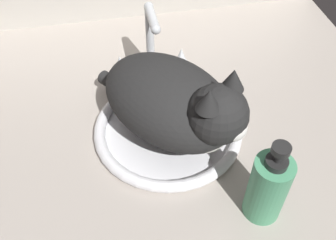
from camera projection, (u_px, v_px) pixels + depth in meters
The scene contains 5 objects.
countertop at pixel (146, 121), 87.54cm from camera, with size 119.10×83.13×3.00cm, color #ADA399.
sink_basin at pixel (168, 129), 82.49cm from camera, with size 31.87×31.87×2.47cm.
faucet at pixel (151, 48), 91.38cm from camera, with size 18.68×11.90×19.09cm.
cat at pixel (177, 104), 74.61cm from camera, with size 33.68×35.71×19.75cm.
soap_pump_bottle at pixel (268, 187), 65.15cm from camera, with size 6.74×6.74×18.42cm.
Camera 1 is at (-6.82, -58.95, 66.04)cm, focal length 40.92 mm.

